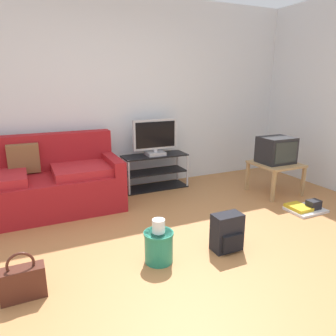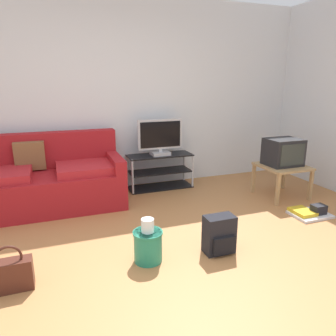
{
  "view_description": "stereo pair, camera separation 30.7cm",
  "coord_description": "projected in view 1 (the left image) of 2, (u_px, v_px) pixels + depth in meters",
  "views": [
    {
      "loc": [
        -1.06,
        -2.07,
        1.56
      ],
      "look_at": [
        0.48,
        1.26,
        0.55
      ],
      "focal_mm": 34.11,
      "sensor_mm": 36.0,
      "label": 1
    },
    {
      "loc": [
        -0.78,
        -2.18,
        1.56
      ],
      "look_at": [
        0.48,
        1.26,
        0.55
      ],
      "focal_mm": 34.11,
      "sensor_mm": 36.0,
      "label": 2
    }
  ],
  "objects": [
    {
      "name": "cleaning_bucket",
      "position": [
        159.0,
        244.0,
        2.81
      ],
      "size": [
        0.27,
        0.27,
        0.4
      ],
      "color": "#238466",
      "rests_on": "ground_plane"
    },
    {
      "name": "backpack",
      "position": [
        227.0,
        233.0,
        3.0
      ],
      "size": [
        0.28,
        0.24,
        0.36
      ],
      "rotation": [
        0.0,
        0.0,
        0.21
      ],
      "color": "black",
      "rests_on": "ground_plane"
    },
    {
      "name": "floor_tray",
      "position": [
        305.0,
        208.0,
        3.94
      ],
      "size": [
        0.44,
        0.34,
        0.14
      ],
      "color": "silver",
      "rests_on": "ground_plane"
    },
    {
      "name": "side_table",
      "position": [
        276.0,
        167.0,
        4.48
      ],
      "size": [
        0.59,
        0.59,
        0.44
      ],
      "color": "tan",
      "rests_on": "ground_plane"
    },
    {
      "name": "tv_stand",
      "position": [
        155.0,
        171.0,
        4.74
      ],
      "size": [
        0.95,
        0.37,
        0.51
      ],
      "color": "black",
      "rests_on": "ground_plane"
    },
    {
      "name": "ground_plane",
      "position": [
        179.0,
        276.0,
        2.66
      ],
      "size": [
        9.0,
        9.8,
        0.02
      ],
      "primitive_type": "cube",
      "color": "#B27542"
    },
    {
      "name": "couch",
      "position": [
        41.0,
        184.0,
        3.88
      ],
      "size": [
        1.89,
        0.87,
        0.91
      ],
      "color": "maroon",
      "rests_on": "ground_plane"
    },
    {
      "name": "crt_tv",
      "position": [
        276.0,
        150.0,
        4.43
      ],
      "size": [
        0.45,
        0.38,
        0.36
      ],
      "color": "#232326",
      "rests_on": "side_table"
    },
    {
      "name": "wall_back",
      "position": [
        101.0,
        96.0,
        4.44
      ],
      "size": [
        9.0,
        0.1,
        2.7
      ],
      "primitive_type": "cube",
      "color": "silver",
      "rests_on": "ground_plane"
    },
    {
      "name": "flat_tv",
      "position": [
        155.0,
        138.0,
        4.59
      ],
      "size": [
        0.66,
        0.22,
        0.52
      ],
      "color": "#B2B2B7",
      "rests_on": "tv_stand"
    },
    {
      "name": "handbag",
      "position": [
        23.0,
        282.0,
        2.34
      ],
      "size": [
        0.32,
        0.13,
        0.37
      ],
      "rotation": [
        0.0,
        0.0,
        -0.25
      ],
      "color": "#4C2319",
      "rests_on": "ground_plane"
    }
  ]
}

